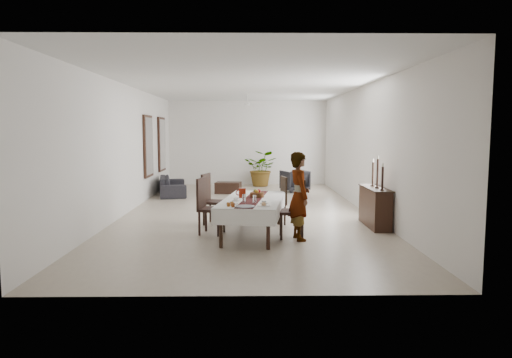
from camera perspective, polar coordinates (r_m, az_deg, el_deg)
name	(u,v)px	position (r m, az deg, el deg)	size (l,w,h in m)	color
floor	(247,212)	(11.69, -1.18, -4.10)	(6.00, 12.00, 0.00)	#B3A58E
ceiling	(246,85)	(11.57, -1.21, 11.71)	(6.00, 12.00, 0.02)	silver
wall_back	(248,143)	(17.52, -1.07, 4.53)	(6.00, 0.02, 3.20)	white
wall_front	(243,168)	(5.53, -1.61, 1.34)	(6.00, 0.02, 3.20)	white
wall_left	(127,149)	(11.92, -15.80, 3.61)	(0.02, 12.00, 3.20)	white
wall_right	(365,149)	(11.88, 13.46, 3.67)	(0.02, 12.00, 3.20)	white
dining_table_top	(253,200)	(8.99, -0.37, -2.70)	(0.95, 2.28, 0.05)	black
table_leg_fl	(221,229)	(8.08, -4.41, -6.29)	(0.07, 0.07, 0.67)	black
table_leg_fr	(268,231)	(7.95, 1.53, -6.48)	(0.07, 0.07, 0.67)	black
table_leg_bl	(241,209)	(10.17, -1.84, -3.72)	(0.07, 0.07, 0.67)	black
table_leg_br	(279,209)	(10.06, 2.87, -3.83)	(0.07, 0.07, 0.67)	black
tablecloth_top	(253,199)	(8.99, -0.37, -2.52)	(1.12, 2.45, 0.01)	white
tablecloth_drape_left	(225,205)	(9.10, -3.84, -3.31)	(0.01, 2.45, 0.29)	white
tablecloth_drape_right	(281,207)	(8.95, 3.17, -3.46)	(0.01, 2.45, 0.29)	silver
tablecloth_drape_near	(243,218)	(7.82, -1.63, -4.84)	(1.12, 0.01, 0.29)	white
tablecloth_drape_far	(261,197)	(10.20, 0.60, -2.28)	(1.12, 0.01, 0.29)	white
table_runner	(253,199)	(8.98, -0.37, -2.47)	(0.33, 2.38, 0.00)	#521817
red_pitcher	(242,193)	(9.15, -1.72, -1.74)	(0.14, 0.14, 0.19)	maroon
pitcher_handle	(238,193)	(9.16, -2.22, -1.73)	(0.11, 0.11, 0.02)	maroon
wine_glass_near	(254,199)	(8.35, -0.19, -2.57)	(0.07, 0.07, 0.16)	white
wine_glass_mid	(244,198)	(8.48, -1.50, -2.45)	(0.07, 0.07, 0.16)	white
teacup_right	(264,202)	(8.39, 1.01, -2.90)	(0.09, 0.09, 0.06)	white
saucer_right	(264,203)	(8.39, 1.01, -3.06)	(0.14, 0.14, 0.01)	silver
teacup_left	(236,200)	(8.70, -2.54, -2.58)	(0.09, 0.09, 0.06)	white
saucer_left	(236,201)	(8.70, -2.54, -2.73)	(0.14, 0.14, 0.01)	silver
plate_near_right	(264,206)	(8.11, 0.98, -3.36)	(0.23, 0.23, 0.01)	silver
bread_near_right	(264,204)	(8.10, 0.98, -3.18)	(0.09, 0.09, 0.09)	tan
plate_near_left	(232,204)	(8.33, -3.00, -3.11)	(0.23, 0.23, 0.01)	silver
plate_far_left	(242,194)	(9.54, -1.74, -1.95)	(0.23, 0.23, 0.01)	white
serving_tray	(245,207)	(8.01, -1.38, -3.46)	(0.34, 0.34, 0.02)	#46454B
jam_jar_a	(233,205)	(8.01, -2.89, -3.28)	(0.06, 0.06, 0.07)	#934015
jam_jar_b	(228,204)	(8.09, -3.48, -3.19)	(0.06, 0.06, 0.07)	brown
jam_jar_c	(232,204)	(8.17, -3.02, -3.10)	(0.06, 0.06, 0.07)	#9B5916
fruit_basket	(257,195)	(9.20, 0.13, -1.98)	(0.29, 0.29, 0.10)	brown
fruit_red	(259,191)	(9.21, 0.33, -1.53)	(0.09, 0.09, 0.09)	#A91015
fruit_green	(255,191)	(9.23, -0.08, -1.52)	(0.08, 0.08, 0.08)	olive
fruit_yellow	(257,192)	(9.15, 0.09, -1.58)	(0.08, 0.08, 0.08)	#C18622
chair_right_near_seat	(291,212)	(8.80, 4.46, -4.11)	(0.49, 0.49, 0.06)	black
chair_right_near_leg_fl	(302,228)	(8.67, 5.83, -6.08)	(0.05, 0.05, 0.48)	black
chair_right_near_leg_fr	(301,223)	(9.06, 5.64, -5.55)	(0.05, 0.05, 0.48)	black
chair_right_near_leg_bl	(281,228)	(8.65, 3.19, -6.09)	(0.05, 0.05, 0.48)	black
chair_right_near_leg_br	(281,223)	(9.04, 3.12, -5.56)	(0.05, 0.05, 0.48)	black
chair_right_near_back	(303,195)	(8.77, 5.92, -1.97)	(0.49, 0.04, 0.62)	black
chair_right_far_seat	(275,203)	(10.09, 2.36, -3.04)	(0.45, 0.45, 0.05)	black
chair_right_far_leg_fl	(285,215)	(10.00, 3.62, -4.55)	(0.04, 0.04, 0.44)	black
chair_right_far_leg_fr	(281,212)	(10.35, 3.10, -4.19)	(0.04, 0.04, 0.44)	black
chair_right_far_leg_bl	(269,216)	(9.92, 1.58, -4.63)	(0.04, 0.04, 0.44)	black
chair_right_far_leg_br	(265,213)	(10.27, 1.12, -4.27)	(0.04, 0.04, 0.44)	black
chair_right_far_back	(284,189)	(10.10, 3.49, -1.30)	(0.45, 0.04, 0.57)	black
chair_left_near_seat	(212,209)	(9.15, -5.55, -3.80)	(0.47, 0.47, 0.05)	black
chair_left_near_leg_fl	(206,220)	(9.44, -6.28, -5.12)	(0.05, 0.05, 0.47)	black
chair_left_near_leg_fr	(199,224)	(9.08, -7.09, -5.57)	(0.05, 0.05, 0.47)	black
chair_left_near_leg_bl	(224,221)	(9.32, -4.01, -5.24)	(0.05, 0.05, 0.47)	black
chair_left_near_leg_br	(218,225)	(8.96, -4.75, -5.71)	(0.05, 0.05, 0.47)	black
chair_left_near_back	(201,193)	(9.17, -6.85, -1.74)	(0.47, 0.04, 0.60)	black
chair_left_far_seat	(215,202)	(10.09, -5.13, -2.89)	(0.47, 0.47, 0.05)	black
chair_left_far_leg_fl	(210,212)	(10.38, -5.73, -4.10)	(0.05, 0.05, 0.47)	black
chair_left_far_leg_fr	(204,215)	(10.03, -6.55, -4.47)	(0.05, 0.05, 0.47)	black
chair_left_far_leg_bl	(226,213)	(10.25, -3.71, -4.22)	(0.05, 0.05, 0.47)	black
chair_left_far_leg_br	(220,216)	(9.89, -4.47, -4.60)	(0.05, 0.05, 0.47)	black
chair_left_far_back	(206,187)	(10.13, -6.28, -1.02)	(0.47, 0.04, 0.60)	black
woman	(299,196)	(8.62, 5.42, -2.14)	(0.61, 0.40, 1.67)	gray
sideboard_body	(375,208)	(10.18, 14.63, -3.47)	(0.36, 1.37, 0.82)	black
sideboard_top	(375,188)	(10.12, 14.69, -1.10)	(0.40, 1.42, 0.03)	black
candlestick_near_base	(382,190)	(9.63, 15.49, -1.31)	(0.09, 0.09, 0.03)	black
candlestick_near_shaft	(382,178)	(9.61, 15.53, 0.12)	(0.05, 0.05, 0.46)	black
candlestick_near_candle	(383,165)	(9.59, 15.58, 1.69)	(0.03, 0.03, 0.07)	beige
candlestick_mid_base	(377,188)	(9.98, 14.91, -1.04)	(0.09, 0.09, 0.03)	black
candlestick_mid_shaft	(378,173)	(9.95, 14.96, 0.73)	(0.05, 0.05, 0.59)	black
candlestick_mid_candle	(378,157)	(9.93, 15.01, 2.64)	(0.03, 0.03, 0.07)	silver
candlestick_far_base	(373,186)	(10.33, 14.36, -0.80)	(0.09, 0.09, 0.03)	black
candlestick_far_shaft	(373,174)	(10.30, 14.40, 0.66)	(0.05, 0.05, 0.50)	black
candlestick_far_candle	(373,161)	(10.28, 14.44, 2.25)	(0.03, 0.03, 0.07)	white
sofa	(173,186)	(14.97, -10.35, -0.82)	(2.04, 0.80, 0.60)	#272529
armchair	(295,181)	(15.54, 4.86, -0.23)	(0.79, 0.81, 0.74)	#252328
coffee_table	(228,188)	(15.16, -3.49, -1.09)	(0.82, 0.55, 0.37)	black
potted_plant	(262,168)	(17.00, 0.75, 1.34)	(1.20, 1.04, 1.34)	#2D5B24
mirror_frame_near	(148,146)	(14.05, -13.33, 4.01)	(0.06, 1.05, 1.85)	black
mirror_glass_near	(149,146)	(14.04, -13.19, 4.01)	(0.01, 0.90, 1.70)	silver
mirror_frame_far	(162,144)	(16.10, -11.71, 4.28)	(0.06, 1.05, 1.85)	black
mirror_glass_far	(163,144)	(16.10, -11.59, 4.28)	(0.01, 0.90, 1.70)	white
fan_rod	(247,98)	(14.55, -1.13, 10.14)	(0.04, 0.04, 0.20)	silver
fan_hub	(247,104)	(14.53, -1.13, 9.35)	(0.16, 0.16, 0.08)	white
fan_blade_n	(247,105)	(14.88, -1.12, 9.28)	(0.10, 0.55, 0.01)	white
fan_blade_s	(247,103)	(14.18, -1.14, 9.44)	(0.10, 0.55, 0.01)	silver
fan_blade_e	(258,104)	(14.54, 0.27, 9.35)	(0.55, 0.10, 0.01)	silver
fan_blade_w	(236,104)	(14.54, -2.53, 9.35)	(0.55, 0.10, 0.01)	white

